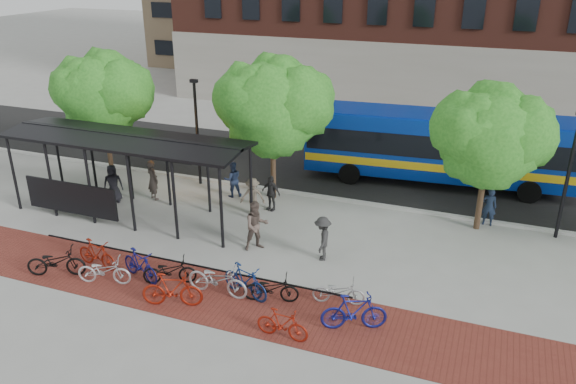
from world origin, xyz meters
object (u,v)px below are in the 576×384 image
(bus, at_px, (440,144))
(bike_3, at_px, (140,265))
(tree_a, at_px, (104,91))
(pedestrian_9, at_px, (323,239))
(bike_8, at_px, (271,288))
(pedestrian_4, at_px, (271,193))
(bike_10, at_px, (338,291))
(pedestrian_7, at_px, (489,207))
(bike_6, at_px, (217,279))
(pedestrian_2, at_px, (233,179))
(lamp_post_right, at_px, (569,173))
(bus_shelter, at_px, (124,147))
(pedestrian_1, at_px, (153,180))
(bike_7, at_px, (245,281))
(pedestrian_3, at_px, (253,197))
(bike_5, at_px, (172,290))
(bike_4, at_px, (170,271))
(bike_9, at_px, (282,324))
(lamp_post_left, at_px, (197,130))
(bike_0, at_px, (56,262))
(tree_c, at_px, (493,133))
(bike_1, at_px, (97,254))
(pedestrian_0, at_px, (113,183))
(bike_11, at_px, (354,312))
(tree_b, at_px, (275,103))
(pedestrian_8, at_px, (257,226))

(bus, height_order, bike_3, bus)
(tree_a, xyz_separation_m, pedestrian_9, (12.73, -4.71, -3.39))
(bike_8, xyz_separation_m, pedestrian_4, (-2.70, 6.55, 0.33))
(bike_10, xyz_separation_m, pedestrian_7, (4.20, 7.70, 0.37))
(bus, bearing_deg, bike_6, -118.05)
(pedestrian_2, height_order, pedestrian_7, pedestrian_2)
(lamp_post_right, relative_size, pedestrian_4, 3.20)
(bike_6, height_order, pedestrian_4, pedestrian_4)
(bus_shelter, relative_size, lamp_post_right, 2.07)
(bike_10, distance_m, pedestrian_1, 11.45)
(bike_7, relative_size, pedestrian_3, 1.12)
(bike_3, bearing_deg, bike_5, -98.41)
(bike_4, distance_m, bike_10, 5.77)
(bike_9, xyz_separation_m, pedestrian_9, (-0.31, 4.83, 0.36))
(lamp_post_left, distance_m, bike_7, 10.49)
(bus_shelter, distance_m, bike_0, 5.83)
(bike_8, relative_size, pedestrian_7, 1.10)
(bike_10, xyz_separation_m, pedestrian_9, (-1.35, 2.55, 0.40))
(bike_0, bearing_deg, bike_7, -102.65)
(bus, height_order, pedestrian_1, bus)
(lamp_post_right, distance_m, bike_9, 12.76)
(bus, relative_size, bike_6, 6.00)
(tree_c, xyz_separation_m, bike_1, (-12.63, -8.11, -3.52))
(bus_shelter, relative_size, bus, 0.82)
(lamp_post_left, height_order, bike_6, lamp_post_left)
(bike_4, height_order, pedestrian_0, pedestrian_0)
(tree_a, bearing_deg, bike_9, -36.18)
(bike_4, bearing_deg, lamp_post_right, -80.50)
(bike_8, distance_m, pedestrian_1, 10.00)
(bus, height_order, bike_11, bus)
(tree_a, distance_m, bike_4, 12.26)
(bike_9, bearing_deg, lamp_post_right, -36.53)
(bike_5, bearing_deg, tree_a, 27.56)
(bus_shelter, xyz_separation_m, pedestrian_7, (14.51, 4.28, -2.18))
(pedestrian_1, xyz_separation_m, pedestrian_2, (3.26, 1.56, -0.10))
(tree_b, bearing_deg, bike_6, -81.52)
(lamp_post_right, height_order, pedestrian_9, lamp_post_right)
(bike_3, distance_m, pedestrian_9, 6.50)
(tree_c, relative_size, bike_0, 2.92)
(bike_8, bearing_deg, tree_b, 4.99)
(bus_shelter, xyz_separation_m, lamp_post_right, (17.13, 4.08, -0.25))
(bike_0, xyz_separation_m, pedestrian_3, (4.38, 6.96, 0.31))
(bike_8, xyz_separation_m, pedestrian_2, (-4.92, 7.30, 0.37))
(pedestrian_1, distance_m, pedestrian_9, 9.25)
(bike_6, distance_m, pedestrian_0, 9.41)
(pedestrian_3, height_order, pedestrian_8, pedestrian_8)
(bus_shelter, distance_m, pedestrian_2, 5.11)
(bike_3, relative_size, bike_7, 0.97)
(bike_1, distance_m, bike_10, 8.76)
(pedestrian_0, bearing_deg, lamp_post_left, 19.43)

